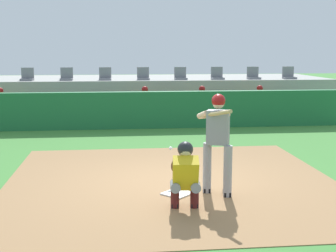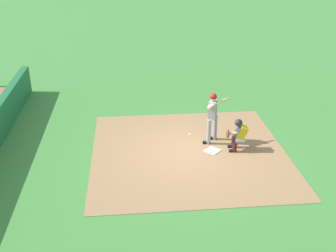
{
  "view_description": "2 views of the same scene",
  "coord_description": "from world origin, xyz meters",
  "views": [
    {
      "loc": [
        -1.06,
        -8.91,
        2.57
      ],
      "look_at": [
        0.0,
        0.7,
        1.0
      ],
      "focal_mm": 50.94,
      "sensor_mm": 36.0,
      "label": 1
    },
    {
      "loc": [
        -12.22,
        1.89,
        6.72
      ],
      "look_at": [
        0.0,
        0.7,
        1.0
      ],
      "focal_mm": 45.05,
      "sensor_mm": 36.0,
      "label": 2
    }
  ],
  "objects": [
    {
      "name": "catcher_crouched",
      "position": [
        0.01,
        -1.62,
        0.61
      ],
      "size": [
        0.51,
        1.99,
        1.13
      ],
      "color": "gray",
      "rests_on": "ground"
    },
    {
      "name": "home_plate",
      "position": [
        0.0,
        -0.8,
        0.02
      ],
      "size": [
        0.62,
        0.62,
        0.02
      ],
      "primitive_type": "cube",
      "rotation": [
        0.0,
        0.0,
        0.79
      ],
      "color": "white",
      "rests_on": "dirt_infield"
    },
    {
      "name": "ground_plane",
      "position": [
        0.0,
        0.0,
        0.0
      ],
      "size": [
        80.0,
        80.0,
        0.0
      ],
      "primitive_type": "plane",
      "color": "#428438"
    },
    {
      "name": "batter_at_plate",
      "position": [
        0.69,
        -0.89,
        1.04
      ],
      "size": [
        0.59,
        0.87,
        1.8
      ],
      "color": "#99999E",
      "rests_on": "ground"
    },
    {
      "name": "dirt_infield",
      "position": [
        0.0,
        0.0,
        0.01
      ],
      "size": [
        6.4,
        6.4,
        0.01
      ],
      "primitive_type": "cube",
      "color": "#9E754C",
      "rests_on": "ground"
    }
  ]
}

